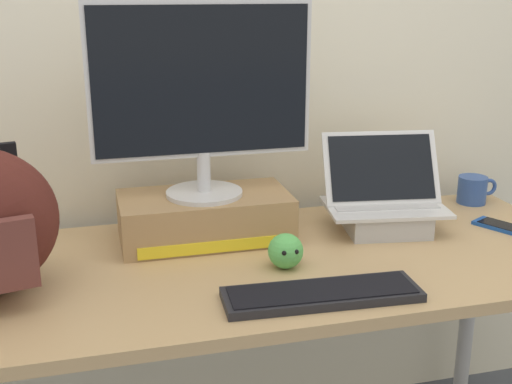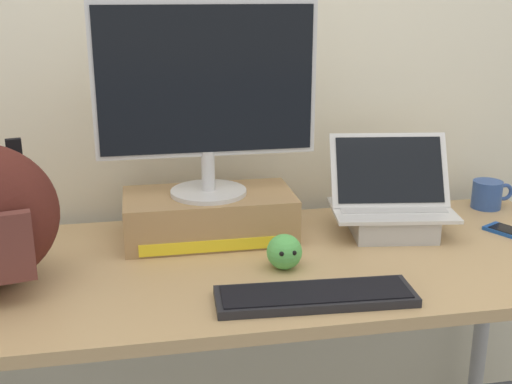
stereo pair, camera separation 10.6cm
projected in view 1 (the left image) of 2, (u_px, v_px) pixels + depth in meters
The scene contains 9 objects.
back_wall at pixel (216, 24), 1.90m from camera, with size 7.00×0.10×2.60m, color silver.
desk at pixel (256, 287), 1.67m from camera, with size 1.78×0.71×0.75m.
toner_box_yellow at pixel (205, 217), 1.77m from camera, with size 0.46×0.24×0.12m.
desktop_monitor at pixel (202, 94), 1.67m from camera, with size 0.58×0.20×0.50m.
open_laptop at pixel (384, 209), 1.85m from camera, with size 0.36×0.26×0.26m.
external_keyboard at pixel (322, 294), 1.44m from camera, with size 0.44×0.15×0.02m.
coffee_mug at pixel (473, 190), 2.07m from camera, with size 0.13×0.09×0.09m.
cell_phone at pixel (502, 226), 1.86m from camera, with size 0.13×0.17×0.01m.
plush_toy at pixel (286, 251), 1.59m from camera, with size 0.09×0.09×0.09m.
Camera 1 is at (-0.39, -1.47, 1.41)m, focal length 45.91 mm.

